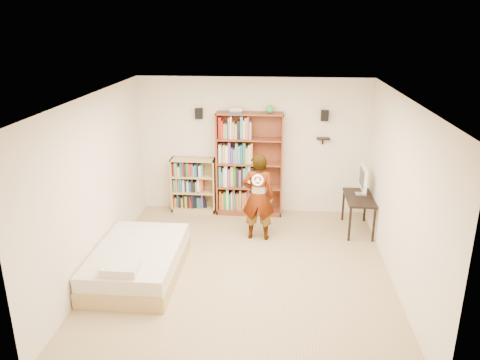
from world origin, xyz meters
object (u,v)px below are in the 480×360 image
object	(u,v)px
tall_bookshelf	(249,164)
computer_desk	(358,214)
daybed	(137,258)
low_bookshelf	(194,185)
person	(258,197)

from	to	relation	value
tall_bookshelf	computer_desk	world-z (taller)	tall_bookshelf
computer_desk	daybed	distance (m)	4.06
tall_bookshelf	daybed	distance (m)	3.09
low_bookshelf	daybed	bearing A→B (deg)	-98.98
tall_bookshelf	low_bookshelf	distance (m)	1.22
computer_desk	person	size ratio (longest dim) A/B	0.62
person	daybed	bearing A→B (deg)	41.91
low_bookshelf	person	distance (m)	1.80
tall_bookshelf	person	xyz separation A→B (m)	(0.23, -1.13, -0.24)
computer_desk	daybed	size ratio (longest dim) A/B	0.50
computer_desk	person	distance (m)	1.93
computer_desk	daybed	xyz separation A→B (m)	(-3.59, -1.91, -0.05)
low_bookshelf	computer_desk	size ratio (longest dim) A/B	1.13
computer_desk	tall_bookshelf	bearing A→B (deg)	162.03
low_bookshelf	person	bearing A→B (deg)	-40.48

